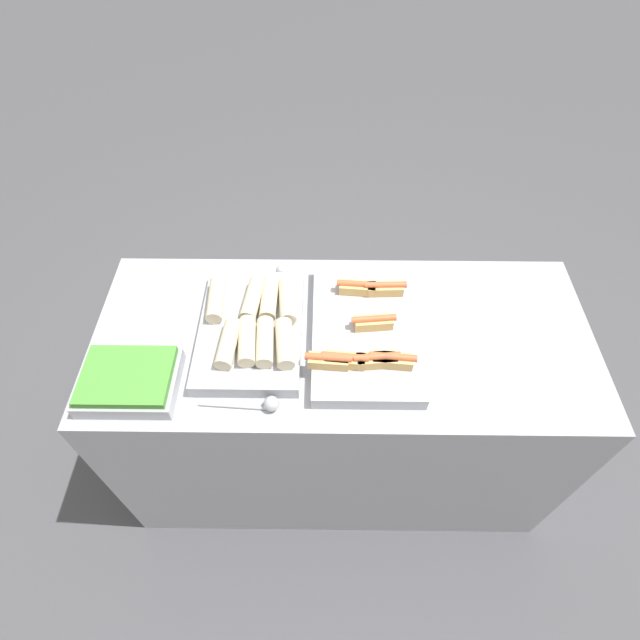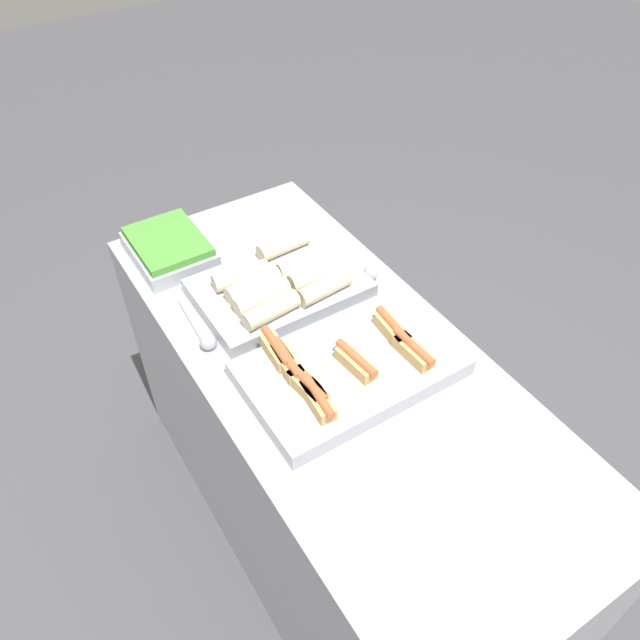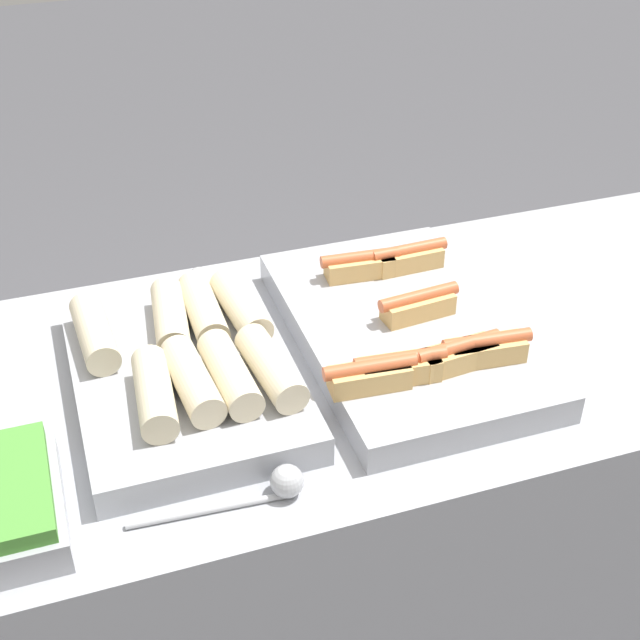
{
  "view_description": "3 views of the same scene",
  "coord_description": "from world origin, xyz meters",
  "px_view_note": "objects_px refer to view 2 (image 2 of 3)",
  "views": [
    {
      "loc": [
        -0.07,
        -1.0,
        2.25
      ],
      "look_at": [
        -0.08,
        0.0,
        1.01
      ],
      "focal_mm": 28.0,
      "sensor_mm": 36.0,
      "label": 1
    },
    {
      "loc": [
        0.94,
        -0.65,
        2.18
      ],
      "look_at": [
        -0.08,
        0.0,
        1.01
      ],
      "focal_mm": 35.0,
      "sensor_mm": 36.0,
      "label": 2
    },
    {
      "loc": [
        -0.45,
        -1.11,
        1.82
      ],
      "look_at": [
        -0.08,
        0.0,
        1.01
      ],
      "focal_mm": 50.0,
      "sensor_mm": 36.0,
      "label": 3
    }
  ],
  "objects_px": {
    "tray_wraps": "(280,286)",
    "serving_spoon_far": "(367,271)",
    "tray_side_front": "(169,248)",
    "tray_hotdogs": "(348,367)",
    "serving_spoon_near": "(205,338)"
  },
  "relations": [
    {
      "from": "tray_wraps",
      "to": "serving_spoon_far",
      "type": "distance_m",
      "value": 0.28
    },
    {
      "from": "tray_wraps",
      "to": "serving_spoon_far",
      "type": "xyz_separation_m",
      "value": [
        0.06,
        0.27,
        -0.02
      ]
    },
    {
      "from": "tray_side_front",
      "to": "serving_spoon_near",
      "type": "height_order",
      "value": "tray_side_front"
    },
    {
      "from": "tray_wraps",
      "to": "serving_spoon_near",
      "type": "xyz_separation_m",
      "value": [
        0.06,
        -0.27,
        -0.02
      ]
    },
    {
      "from": "tray_hotdogs",
      "to": "serving_spoon_near",
      "type": "bearing_deg",
      "value": -139.07
    },
    {
      "from": "tray_hotdogs",
      "to": "serving_spoon_far",
      "type": "relative_size",
      "value": 2.28
    },
    {
      "from": "serving_spoon_far",
      "to": "tray_hotdogs",
      "type": "bearing_deg",
      "value": -42.3
    },
    {
      "from": "tray_wraps",
      "to": "tray_side_front",
      "type": "distance_m",
      "value": 0.41
    },
    {
      "from": "tray_side_front",
      "to": "serving_spoon_near",
      "type": "relative_size",
      "value": 1.19
    },
    {
      "from": "tray_hotdogs",
      "to": "serving_spoon_near",
      "type": "relative_size",
      "value": 2.27
    },
    {
      "from": "tray_wraps",
      "to": "tray_hotdogs",
      "type": "bearing_deg",
      "value": -1.04
    },
    {
      "from": "tray_hotdogs",
      "to": "serving_spoon_near",
      "type": "height_order",
      "value": "tray_hotdogs"
    },
    {
      "from": "tray_side_front",
      "to": "tray_hotdogs",
      "type": "bearing_deg",
      "value": 15.4
    },
    {
      "from": "tray_wraps",
      "to": "serving_spoon_near",
      "type": "distance_m",
      "value": 0.28
    },
    {
      "from": "tray_hotdogs",
      "to": "serving_spoon_far",
      "type": "distance_m",
      "value": 0.42
    }
  ]
}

